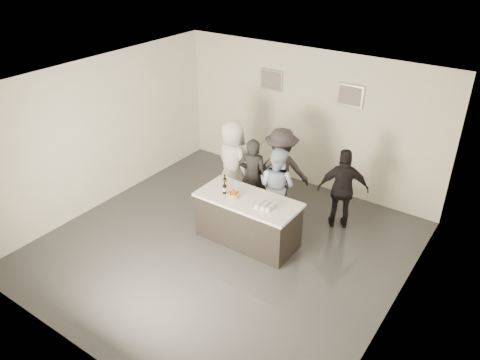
{
  "coord_description": "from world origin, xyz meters",
  "views": [
    {
      "loc": [
        4.15,
        -5.46,
        5.14
      ],
      "look_at": [
        0.0,
        0.5,
        1.15
      ],
      "focal_mm": 35.0,
      "sensor_mm": 36.0,
      "label": 1
    }
  ],
  "objects": [
    {
      "name": "wall_back",
      "position": [
        0.0,
        3.0,
        1.5
      ],
      "size": [
        6.0,
        0.04,
        3.0
      ],
      "primitive_type": "cube",
      "color": "silver",
      "rests_on": "ground"
    },
    {
      "name": "wall_right",
      "position": [
        3.0,
        0.0,
        1.5
      ],
      "size": [
        0.04,
        6.0,
        3.0
      ],
      "primitive_type": "cube",
      "color": "silver",
      "rests_on": "ground"
    },
    {
      "name": "person_main_blue",
      "position": [
        0.33,
        1.25,
        0.78
      ],
      "size": [
        0.8,
        0.64,
        1.57
      ],
      "primitive_type": "imported",
      "rotation": [
        0.0,
        0.0,
        3.08
      ],
      "color": "#AEC4E4",
      "rests_on": "ground"
    },
    {
      "name": "person_guest_right",
      "position": [
        1.42,
        1.82,
        0.81
      ],
      "size": [
        1.02,
        0.79,
        1.61
      ],
      "primitive_type": "imported",
      "rotation": [
        0.0,
        0.0,
        3.63
      ],
      "color": "black",
      "rests_on": "ground"
    },
    {
      "name": "person_guest_back",
      "position": [
        0.14,
        1.7,
        0.88
      ],
      "size": [
        1.3,
        1.11,
        1.75
      ],
      "primitive_type": "imported",
      "rotation": [
        0.0,
        0.0,
        3.63
      ],
      "color": "#2F2931",
      "rests_on": "ground"
    },
    {
      "name": "ceiling",
      "position": [
        0.0,
        0.0,
        3.0
      ],
      "size": [
        6.0,
        6.0,
        0.0
      ],
      "primitive_type": "plane",
      "rotation": [
        3.14,
        0.0,
        0.0
      ],
      "color": "white"
    },
    {
      "name": "beer_bottle_a",
      "position": [
        -0.34,
        0.51,
        1.03
      ],
      "size": [
        0.07,
        0.07,
        0.26
      ],
      "primitive_type": "cylinder",
      "color": "black",
      "rests_on": "bar_counter"
    },
    {
      "name": "floor",
      "position": [
        0.0,
        0.0,
        0.0
      ],
      "size": [
        6.0,
        6.0,
        0.0
      ],
      "primitive_type": "plane",
      "color": "#3D3D42",
      "rests_on": "ground"
    },
    {
      "name": "beer_bottle_b",
      "position": [
        -0.2,
        0.31,
        1.03
      ],
      "size": [
        0.07,
        0.07,
        0.26
      ],
      "primitive_type": "cylinder",
      "color": "black",
      "rests_on": "bar_counter"
    },
    {
      "name": "picture_left",
      "position": [
        -0.9,
        2.97,
        2.2
      ],
      "size": [
        0.54,
        0.04,
        0.44
      ],
      "primitive_type": "cube",
      "color": "#B2B2B7",
      "rests_on": "wall_back"
    },
    {
      "name": "person_guest_left",
      "position": [
        -0.8,
        1.38,
        0.9
      ],
      "size": [
        1.02,
        0.83,
        1.81
      ],
      "primitive_type": "imported",
      "rotation": [
        0.0,
        0.0,
        2.81
      ],
      "color": "silver",
      "rests_on": "ground"
    },
    {
      "name": "candles",
      "position": [
        -0.09,
        0.14,
        0.9
      ],
      "size": [
        0.24,
        0.08,
        0.01
      ],
      "primitive_type": "cube",
      "color": "pink",
      "rests_on": "bar_counter"
    },
    {
      "name": "picture_right",
      "position": [
        0.9,
        2.97,
        2.2
      ],
      "size": [
        0.54,
        0.04,
        0.44
      ],
      "primitive_type": "cube",
      "color": "#B2B2B7",
      "rests_on": "wall_back"
    },
    {
      "name": "tumbler_cluster",
      "position": [
        0.64,
        0.34,
        0.94
      ],
      "size": [
        0.3,
        0.3,
        0.08
      ],
      "primitive_type": "cube",
      "color": "orange",
      "rests_on": "bar_counter"
    },
    {
      "name": "wall_left",
      "position": [
        -3.0,
        0.0,
        1.5
      ],
      "size": [
        0.04,
        6.0,
        3.0
      ],
      "primitive_type": "cube",
      "color": "silver",
      "rests_on": "ground"
    },
    {
      "name": "person_main_black",
      "position": [
        -0.25,
        1.28,
        0.8
      ],
      "size": [
        0.68,
        0.55,
        1.6
      ],
      "primitive_type": "imported",
      "rotation": [
        0.0,
        0.0,
        3.47
      ],
      "color": "black",
      "rests_on": "ground"
    },
    {
      "name": "wall_front",
      "position": [
        0.0,
        -3.0,
        1.5
      ],
      "size": [
        6.0,
        0.04,
        3.0
      ],
      "primitive_type": "cube",
      "color": "silver",
      "rests_on": "ground"
    },
    {
      "name": "bar_counter",
      "position": [
        0.24,
        0.4,
        0.45
      ],
      "size": [
        1.86,
        0.86,
        0.9
      ],
      "primitive_type": "cube",
      "color": "white",
      "rests_on": "ground"
    },
    {
      "name": "cake",
      "position": [
        0.01,
        0.29,
        0.94
      ],
      "size": [
        0.21,
        0.21,
        0.07
      ],
      "primitive_type": "cylinder",
      "color": "gold",
      "rests_on": "bar_counter"
    }
  ]
}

